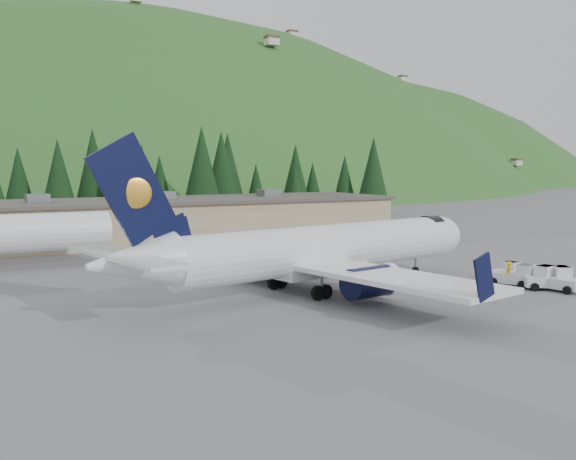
# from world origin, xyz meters

# --- Properties ---
(ground) EXTENTS (600.00, 600.00, 0.00)m
(ground) POSITION_xyz_m (0.00, 0.00, 0.00)
(ground) COLOR slate
(airliner) EXTENTS (34.08, 32.14, 11.33)m
(airliner) POSITION_xyz_m (-0.98, -0.16, 3.02)
(airliner) COLOR white
(airliner) RESTS_ON ground
(baggage_tug_a) EXTENTS (2.65, 1.62, 1.40)m
(baggage_tug_a) POSITION_xyz_m (15.36, -3.50, 0.63)
(baggage_tug_a) COLOR silver
(baggage_tug_a) RESTS_ON ground
(baggage_tug_b) EXTENTS (3.69, 3.24, 1.77)m
(baggage_tug_b) POSITION_xyz_m (14.80, -8.29, 0.79)
(baggage_tug_b) COLOR silver
(baggage_tug_b) RESTS_ON ground
(baggage_tug_c) EXTENTS (2.48, 3.57, 1.78)m
(baggage_tug_c) POSITION_xyz_m (14.78, -8.69, 0.79)
(baggage_tug_c) COLOR silver
(baggage_tug_c) RESTS_ON ground
(terminal_building) EXTENTS (71.00, 17.00, 6.10)m
(terminal_building) POSITION_xyz_m (-5.01, 38.00, 2.62)
(terminal_building) COLOR #8F7D5D
(terminal_building) RESTS_ON ground
(baggage_tug_d) EXTENTS (2.96, 3.64, 1.74)m
(baggage_tug_d) POSITION_xyz_m (13.59, -5.98, 0.78)
(baggage_tug_d) COLOR silver
(baggage_tug_d) RESTS_ON ground
(ramp_worker) EXTENTS (0.83, 0.74, 1.92)m
(ramp_worker) POSITION_xyz_m (13.12, -5.71, 0.96)
(ramp_worker) COLOR #FABE00
(ramp_worker) RESTS_ON ground
(tree_line) EXTENTS (112.29, 18.61, 14.33)m
(tree_line) POSITION_xyz_m (-2.95, 60.73, 7.60)
(tree_line) COLOR black
(tree_line) RESTS_ON ground
(hills) EXTENTS (614.00, 330.00, 300.00)m
(hills) POSITION_xyz_m (53.34, 207.38, -82.80)
(hills) COLOR #2C6224
(hills) RESTS_ON ground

